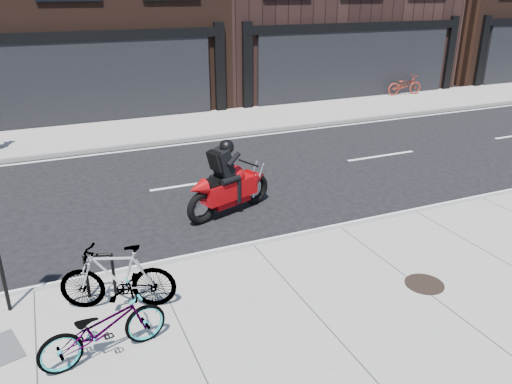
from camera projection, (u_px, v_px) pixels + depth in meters
name	position (u px, v px, depth m)	size (l,w,h in m)	color
ground	(220.00, 213.00, 11.52)	(120.00, 120.00, 0.00)	black
sidewalk_near	(336.00, 340.00, 7.25)	(60.00, 6.00, 0.13)	gray
sidewalk_far	(148.00, 130.00, 18.08)	(60.00, 3.50, 0.13)	gray
bike_rack	(100.00, 272.00, 8.00)	(0.46, 0.17, 0.79)	black
bicycle_front	(103.00, 327.00, 6.69)	(0.61, 1.75, 0.92)	gray
bicycle_rear	(117.00, 277.00, 7.71)	(0.51, 1.80, 1.08)	gray
motorcycle	(233.00, 182.00, 11.33)	(2.29, 1.09, 1.77)	black
bicycle_far	(405.00, 85.00, 23.54)	(0.61, 1.74, 0.91)	maroon
manhole_cover	(424.00, 284.00, 8.50)	(0.66, 0.66, 0.01)	black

